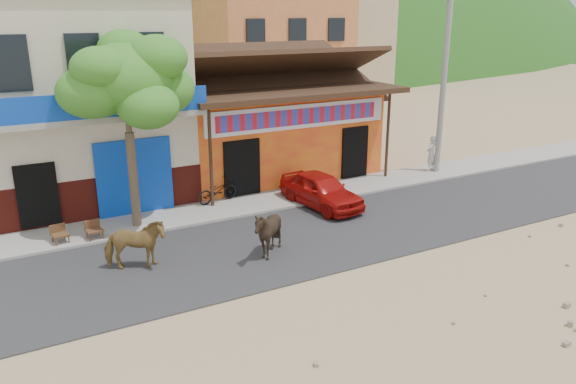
# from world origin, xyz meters

# --- Properties ---
(ground) EXTENTS (120.00, 120.00, 0.00)m
(ground) POSITION_xyz_m (0.00, 0.00, 0.00)
(ground) COLOR #9E825B
(ground) RESTS_ON ground
(road) EXTENTS (60.00, 5.00, 0.04)m
(road) POSITION_xyz_m (0.00, 2.50, 0.02)
(road) COLOR #28282B
(road) RESTS_ON ground
(sidewalk) EXTENTS (60.00, 2.00, 0.12)m
(sidewalk) POSITION_xyz_m (0.00, 6.00, 0.06)
(sidewalk) COLOR gray
(sidewalk) RESTS_ON ground
(dance_club) EXTENTS (8.00, 6.00, 3.60)m
(dance_club) POSITION_xyz_m (2.00, 10.00, 1.80)
(dance_club) COLOR orange
(dance_club) RESTS_ON ground
(cafe_building) EXTENTS (7.00, 6.00, 7.00)m
(cafe_building) POSITION_xyz_m (-5.50, 10.00, 3.50)
(cafe_building) COLOR beige
(cafe_building) RESTS_ON ground
(apartment_front) EXTENTS (9.00, 9.00, 12.00)m
(apartment_front) POSITION_xyz_m (9.00, 24.00, 6.00)
(apartment_front) COLOR #CC723F
(apartment_front) RESTS_ON ground
(apartment_rear) EXTENTS (8.00, 8.00, 10.00)m
(apartment_rear) POSITION_xyz_m (18.00, 30.00, 5.00)
(apartment_rear) COLOR tan
(apartment_rear) RESTS_ON ground
(tree) EXTENTS (3.00, 3.00, 6.00)m
(tree) POSITION_xyz_m (-4.60, 5.80, 3.12)
(tree) COLOR #2D721E
(tree) RESTS_ON sidewalk
(utility_pole) EXTENTS (0.24, 0.24, 8.00)m
(utility_pole) POSITION_xyz_m (8.20, 6.00, 4.12)
(utility_pole) COLOR gray
(utility_pole) RESTS_ON sidewalk
(cow_tan) EXTENTS (1.78, 1.21, 1.38)m
(cow_tan) POSITION_xyz_m (-5.39, 2.78, 0.73)
(cow_tan) COLOR olive
(cow_tan) RESTS_ON road
(cow_dark) EXTENTS (1.31, 1.16, 1.44)m
(cow_dark) POSITION_xyz_m (-1.94, 1.80, 0.76)
(cow_dark) COLOR black
(cow_dark) RESTS_ON road
(red_car) EXTENTS (1.82, 3.69, 1.21)m
(red_car) POSITION_xyz_m (1.61, 4.70, 0.64)
(red_car) COLOR #A50E0B
(red_car) RESTS_ON road
(scooter) EXTENTS (1.68, 0.89, 0.84)m
(scooter) POSITION_xyz_m (-1.50, 6.67, 0.54)
(scooter) COLOR black
(scooter) RESTS_ON sidewalk
(pedestrian) EXTENTS (0.64, 0.55, 1.50)m
(pedestrian) POSITION_xyz_m (8.00, 6.17, 0.87)
(pedestrian) COLOR #BABABA
(pedestrian) RESTS_ON sidewalk
(cafe_chair_left) EXTENTS (0.52, 0.52, 0.97)m
(cafe_chair_left) POSITION_xyz_m (-6.95, 5.46, 0.60)
(cafe_chair_left) COLOR #462C17
(cafe_chair_left) RESTS_ON sidewalk
(cafe_chair_right) EXTENTS (0.51, 0.51, 0.99)m
(cafe_chair_right) POSITION_xyz_m (-6.00, 5.30, 0.61)
(cafe_chair_right) COLOR #502B1A
(cafe_chair_right) RESTS_ON sidewalk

